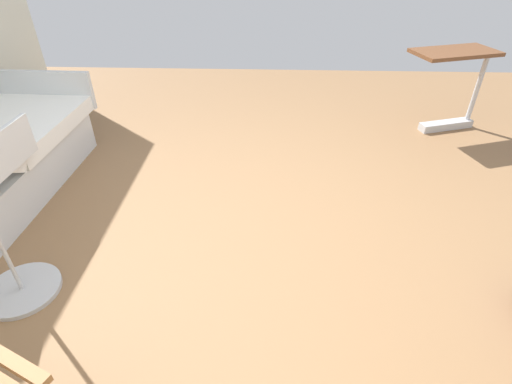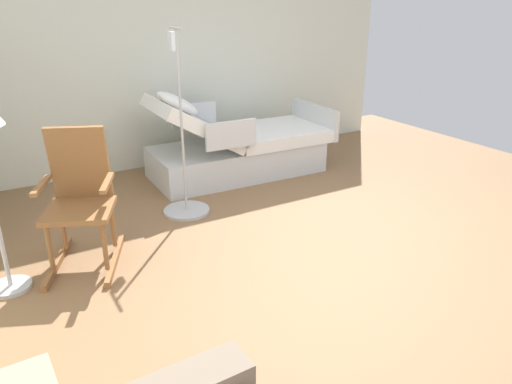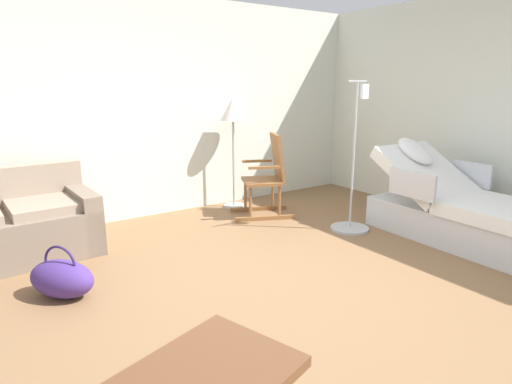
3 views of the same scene
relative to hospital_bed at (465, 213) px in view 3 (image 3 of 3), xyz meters
The scene contains 9 objects.
ground_plane 2.17m from the hospital_bed, behind, with size 7.31×7.31×0.00m, color olive.
back_wall 3.72m from the hospital_bed, 126.94° to the left, with size 6.04×0.10×2.70m, color silver.
side_wall 1.34m from the hospital_bed, 10.73° to the left, with size 0.10×5.49×2.70m, color silver.
hospital_bed is the anchor object (origin of this frame).
couch 4.64m from the hospital_bed, 151.85° to the left, with size 1.63×0.91×0.85m.
rocking_chair 2.29m from the hospital_bed, 120.90° to the left, with size 0.89×0.74×1.05m.
floor_lamp 3.00m from the hospital_bed, 117.71° to the left, with size 0.34×0.34×1.48m.
duffel_bag 3.97m from the hospital_bed, 164.03° to the left, with size 0.59×0.64×0.43m.
iv_pole 1.19m from the hospital_bed, 127.39° to the left, with size 0.44×0.44×1.69m.
Camera 3 is at (-2.18, -2.54, 1.65)m, focal length 30.33 mm.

